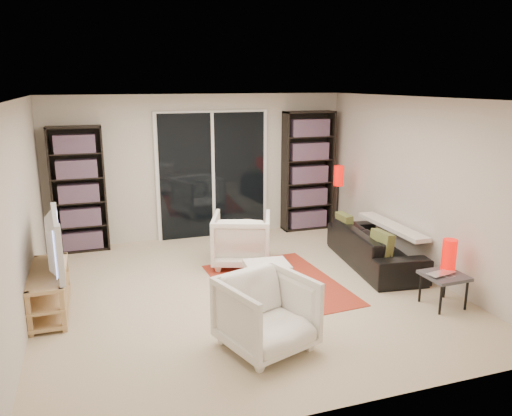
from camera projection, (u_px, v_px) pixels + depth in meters
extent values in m
plane|color=beige|center=(245.00, 291.00, 6.36)|extent=(5.00, 5.00, 0.00)
cube|color=beige|center=(200.00, 167.00, 8.37)|extent=(5.00, 0.02, 2.40)
cube|color=beige|center=(342.00, 271.00, 3.77)|extent=(5.00, 0.02, 2.40)
cube|color=beige|center=(20.00, 217.00, 5.30)|extent=(0.02, 5.00, 2.40)
cube|color=beige|center=(418.00, 186.00, 6.83)|extent=(0.02, 5.00, 2.40)
cube|color=white|center=(244.00, 99.00, 5.77)|extent=(5.00, 5.00, 0.02)
cube|color=white|center=(213.00, 175.00, 8.44)|extent=(1.92, 0.06, 2.16)
cube|color=black|center=(213.00, 176.00, 8.40)|extent=(1.80, 0.02, 2.10)
cube|color=white|center=(213.00, 176.00, 8.40)|extent=(0.05, 0.02, 2.10)
cube|color=black|center=(79.00, 190.00, 7.68)|extent=(0.80, 0.30, 1.95)
cube|color=olive|center=(79.00, 190.00, 7.66)|extent=(0.70, 0.22, 1.85)
cube|color=black|center=(308.00, 171.00, 8.84)|extent=(0.90, 0.30, 2.10)
cube|color=olive|center=(308.00, 171.00, 8.82)|extent=(0.80, 0.22, 2.00)
cube|color=tan|center=(48.00, 273.00, 5.68)|extent=(0.39, 1.22, 0.04)
cube|color=tan|center=(50.00, 291.00, 5.74)|extent=(0.39, 1.22, 0.03)
cube|color=tan|center=(51.00, 306.00, 5.78)|extent=(0.39, 1.22, 0.04)
cube|color=tan|center=(29.00, 315.00, 5.16)|extent=(0.05, 0.05, 0.50)
cube|color=tan|center=(38.00, 275.00, 6.21)|extent=(0.05, 0.05, 0.50)
cube|color=tan|center=(63.00, 310.00, 5.26)|extent=(0.05, 0.05, 0.50)
cube|color=tan|center=(67.00, 272.00, 6.31)|extent=(0.05, 0.05, 0.50)
imported|color=black|center=(46.00, 243.00, 5.60)|extent=(0.25, 1.16, 0.66)
cube|color=#B1341F|center=(278.00, 284.00, 6.56)|extent=(1.62, 2.12, 0.01)
imported|color=black|center=(374.00, 247.00, 7.20)|extent=(0.97, 1.99, 0.56)
imported|color=white|center=(242.00, 239.00, 7.20)|extent=(1.05, 1.06, 0.76)
imported|color=white|center=(267.00, 314.00, 4.91)|extent=(1.02, 1.04, 0.75)
cube|color=white|center=(267.00, 266.00, 6.21)|extent=(0.57, 0.48, 0.08)
cylinder|color=black|center=(254.00, 288.00, 6.05)|extent=(0.04, 0.04, 0.32)
cylinder|color=black|center=(247.00, 277.00, 6.38)|extent=(0.04, 0.04, 0.32)
cylinder|color=black|center=(287.00, 285.00, 6.15)|extent=(0.04, 0.04, 0.32)
cylinder|color=black|center=(279.00, 274.00, 6.48)|extent=(0.04, 0.04, 0.32)
cube|color=#404045|center=(444.00, 276.00, 5.85)|extent=(0.47, 0.47, 0.04)
cylinder|color=black|center=(441.00, 299.00, 5.67)|extent=(0.03, 0.03, 0.38)
cylinder|color=black|center=(420.00, 287.00, 6.01)|extent=(0.03, 0.03, 0.38)
cylinder|color=black|center=(466.00, 295.00, 5.79)|extent=(0.03, 0.03, 0.38)
cylinder|color=black|center=(445.00, 283.00, 6.13)|extent=(0.03, 0.03, 0.38)
imported|color=silver|center=(445.00, 275.00, 5.78)|extent=(0.40, 0.30, 0.03)
cylinder|color=red|center=(449.00, 255.00, 5.93)|extent=(0.17, 0.17, 0.38)
cylinder|color=black|center=(336.00, 236.00, 8.57)|extent=(0.19, 0.19, 0.03)
cylinder|color=black|center=(337.00, 211.00, 8.46)|extent=(0.03, 0.03, 0.93)
cylinder|color=red|center=(339.00, 176.00, 8.31)|extent=(0.17, 0.17, 0.33)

